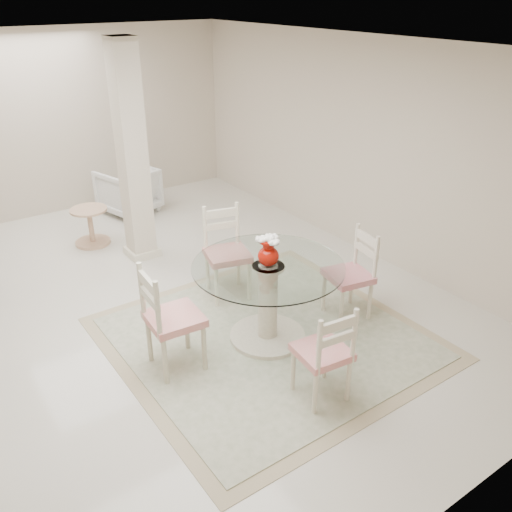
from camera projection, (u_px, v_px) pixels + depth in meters
ground at (150, 309)px, 5.96m from camera, size 7.00×7.00×0.00m
room_shell at (133, 143)px, 5.13m from camera, size 6.02×7.02×2.71m
column at (132, 155)px, 6.56m from camera, size 0.30×0.30×2.70m
area_rug at (267, 338)px, 5.46m from camera, size 2.90×2.90×0.02m
dining_table at (268, 303)px, 5.27m from camera, size 1.45×1.45×0.83m
red_vase at (269, 251)px, 5.02m from camera, size 0.23×0.22×0.31m
dining_chair_east at (354, 268)px, 5.62m from camera, size 0.50×0.50×1.07m
dining_chair_north at (225, 246)px, 6.01m from camera, size 0.56×0.56×1.15m
dining_chair_west at (166, 312)px, 4.76m from camera, size 0.50×0.50×1.16m
dining_chair_south at (327, 348)px, 4.41m from camera, size 0.46×0.46×1.03m
armchair_white at (128, 191)px, 8.37m from camera, size 0.93×0.95×0.70m
side_table at (91, 228)px, 7.37m from camera, size 0.49×0.49×0.51m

